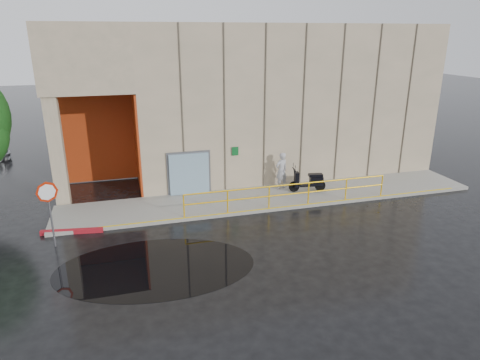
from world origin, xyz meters
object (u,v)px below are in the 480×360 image
at_px(person, 281,171).
at_px(stop_sign, 48,200).
at_px(red_curb, 72,231).
at_px(scooter, 308,175).

distance_m(person, stop_sign, 10.78).
bearing_deg(stop_sign, red_curb, 63.64).
relative_size(person, red_curb, 0.77).
xyz_separation_m(scooter, red_curb, (-10.84, -1.55, -0.87)).
distance_m(person, scooter, 1.35).
bearing_deg(scooter, person, 155.83).
xyz_separation_m(person, stop_sign, (-10.23, -3.30, 0.79)).
height_order(person, scooter, person).
bearing_deg(person, red_curb, -4.67).
height_order(scooter, red_curb, scooter).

